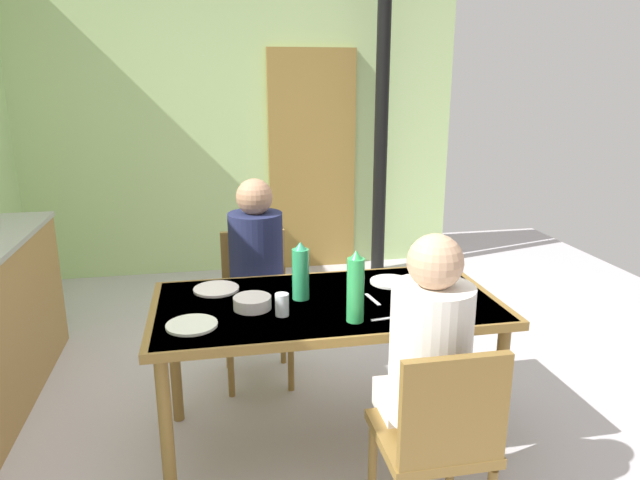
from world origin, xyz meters
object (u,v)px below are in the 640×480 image
object	(u,v)px
dining_table	(326,315)
person_far_diner	(256,257)
water_bottle_green_far	(355,288)
chair_near_diner	(439,437)
serving_bowl_center	(252,303)
person_near_diner	(429,348)
chair_far_diner	(256,296)
water_bottle_green_near	(301,272)

from	to	relation	value
dining_table	person_far_diner	size ratio (longest dim) A/B	2.06
dining_table	water_bottle_green_far	size ratio (longest dim) A/B	5.10
chair_near_diner	person_far_diner	xyz separation A→B (m)	(-0.53, 1.38, 0.28)
person_far_diner	water_bottle_green_far	world-z (taller)	person_far_diner
person_far_diner	water_bottle_green_far	xyz separation A→B (m)	(0.34, -0.87, 0.11)
person_far_diner	serving_bowl_center	xyz separation A→B (m)	(-0.07, -0.65, -0.01)
dining_table	water_bottle_green_far	world-z (taller)	water_bottle_green_far
water_bottle_green_far	serving_bowl_center	distance (m)	0.49
chair_near_diner	person_near_diner	xyz separation A→B (m)	(-0.00, 0.14, 0.28)
chair_far_diner	person_near_diner	size ratio (longest dim) A/B	1.13
chair_far_diner	person_near_diner	world-z (taller)	person_near_diner
person_near_diner	serving_bowl_center	bearing A→B (deg)	135.47
person_far_diner	chair_near_diner	bearing A→B (deg)	110.94
chair_far_diner	water_bottle_green_far	xyz separation A→B (m)	(0.34, -1.01, 0.40)
dining_table	water_bottle_green_near	bearing A→B (deg)	156.69
chair_near_diner	person_far_diner	distance (m)	1.50
dining_table	chair_near_diner	distance (m)	0.82
chair_far_diner	serving_bowl_center	distance (m)	0.84
chair_near_diner	person_near_diner	distance (m)	0.31
dining_table	person_far_diner	distance (m)	0.68
person_near_diner	water_bottle_green_far	xyz separation A→B (m)	(-0.18, 0.37, 0.11)
person_near_diner	chair_near_diner	bearing A→B (deg)	-90.00
serving_bowl_center	water_bottle_green_near	bearing A→B (deg)	18.43
chair_near_diner	water_bottle_green_far	xyz separation A→B (m)	(-0.18, 0.51, 0.40)
person_near_diner	water_bottle_green_near	world-z (taller)	person_near_diner
chair_near_diner	water_bottle_green_near	size ratio (longest dim) A/B	3.17
dining_table	serving_bowl_center	distance (m)	0.36
water_bottle_green_near	water_bottle_green_far	size ratio (longest dim) A/B	0.88
chair_far_diner	serving_bowl_center	bearing A→B (deg)	84.62
person_far_diner	serving_bowl_center	world-z (taller)	person_far_diner
chair_near_diner	chair_far_diner	distance (m)	1.60
chair_far_diner	serving_bowl_center	world-z (taller)	chair_far_diner
chair_near_diner	serving_bowl_center	xyz separation A→B (m)	(-0.60, 0.73, 0.28)
chair_far_diner	serving_bowl_center	xyz separation A→B (m)	(-0.07, -0.79, 0.28)
water_bottle_green_near	serving_bowl_center	xyz separation A→B (m)	(-0.23, -0.08, -0.10)
water_bottle_green_far	chair_near_diner	bearing A→B (deg)	-69.98
chair_far_diner	person_near_diner	xyz separation A→B (m)	(0.53, -1.38, 0.28)
chair_far_diner	water_bottle_green_near	xyz separation A→B (m)	(0.16, -0.71, 0.38)
dining_table	serving_bowl_center	size ratio (longest dim) A/B	9.35
person_near_diner	serving_bowl_center	distance (m)	0.84
person_far_diner	dining_table	bearing A→B (deg)	113.42
person_far_diner	water_bottle_green_far	size ratio (longest dim) A/B	2.47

